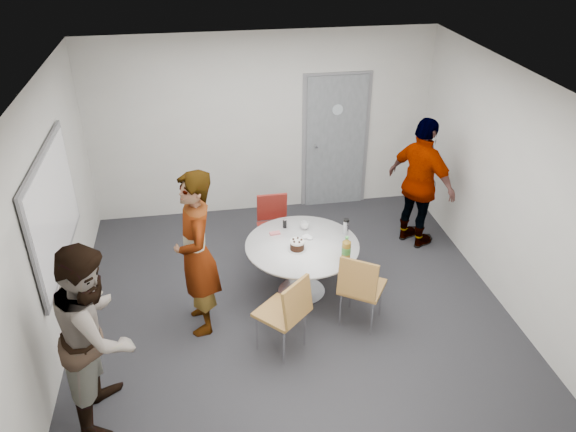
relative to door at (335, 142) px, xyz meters
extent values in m
plane|color=#242428|center=(-1.10, -2.48, -1.03)|extent=(5.00, 5.00, 0.00)
plane|color=silver|center=(-1.10, -2.48, 1.67)|extent=(5.00, 5.00, 0.00)
plane|color=silver|center=(-1.10, 0.02, 0.32)|extent=(5.00, 0.00, 5.00)
plane|color=silver|center=(-3.60, -2.48, 0.32)|extent=(0.00, 5.00, 5.00)
plane|color=silver|center=(1.40, -2.48, 0.32)|extent=(0.00, 5.00, 5.00)
plane|color=silver|center=(-1.10, -4.98, 0.32)|extent=(5.00, 0.00, 5.00)
cube|color=slate|center=(0.00, -0.01, 0.00)|extent=(0.90, 0.05, 2.05)
cube|color=slate|center=(0.00, 0.01, 0.00)|extent=(1.02, 0.04, 2.12)
cylinder|color=#B2BFC6|center=(0.00, -0.04, 0.52)|extent=(0.16, 0.01, 0.16)
cylinder|color=silver|center=(-0.32, -0.07, -0.01)|extent=(0.04, 0.14, 0.04)
cube|color=slate|center=(-3.56, -2.28, 0.42)|extent=(0.03, 1.90, 1.25)
cube|color=white|center=(-3.54, -2.28, 0.42)|extent=(0.01, 1.78, 1.13)
cylinder|color=silver|center=(-0.93, -2.22, -0.34)|extent=(1.34, 1.34, 0.03)
cylinder|color=silver|center=(-0.93, -2.22, -0.68)|extent=(0.09, 0.09, 0.65)
cylinder|color=silver|center=(-0.93, -2.22, -1.01)|extent=(0.58, 0.58, 0.02)
cylinder|color=silver|center=(-1.01, -2.32, -0.32)|extent=(0.22, 0.22, 0.01)
cylinder|color=black|center=(-1.01, -2.32, -0.27)|extent=(0.16, 0.16, 0.09)
cylinder|color=white|center=(-1.01, -2.32, -0.22)|extent=(0.17, 0.17, 0.02)
cylinder|color=olive|center=(-0.50, -2.61, -0.21)|extent=(0.10, 0.10, 0.23)
cylinder|color=#448F39|center=(-0.50, -2.61, -0.20)|extent=(0.10, 0.10, 0.09)
cone|color=olive|center=(-0.50, -2.61, -0.07)|extent=(0.10, 0.10, 0.05)
cylinder|color=#4DAC4E|center=(-0.50, -2.61, -0.04)|extent=(0.04, 0.04, 0.02)
imported|color=white|center=(-0.83, -1.87, -0.28)|extent=(0.14, 0.14, 0.09)
cylinder|color=black|center=(-1.07, -1.81, -0.27)|extent=(0.05, 0.05, 0.11)
cylinder|color=silver|center=(-0.37, -2.08, -0.24)|extent=(0.07, 0.07, 0.18)
cylinder|color=black|center=(-0.37, -2.08, -0.13)|extent=(0.07, 0.07, 0.03)
cube|color=#D46A6D|center=(-1.21, -1.94, -0.31)|extent=(0.13, 0.08, 0.02)
ellipsoid|color=white|center=(-0.84, -2.10, -0.31)|extent=(0.17, 0.17, 0.03)
cube|color=olive|center=(-1.33, -3.14, -0.54)|extent=(0.64, 0.64, 0.04)
cube|color=olive|center=(-1.18, -3.30, -0.30)|extent=(0.38, 0.36, 0.43)
cylinder|color=silver|center=(-1.32, -2.88, -0.79)|extent=(0.02, 0.02, 0.48)
cylinder|color=silver|center=(-1.58, -3.13, -0.79)|extent=(0.02, 0.02, 0.48)
cylinder|color=silver|center=(-1.07, -3.15, -0.79)|extent=(0.02, 0.02, 0.48)
cylinder|color=silver|center=(-1.33, -3.40, -0.79)|extent=(0.02, 0.02, 0.48)
cube|color=olive|center=(-0.36, -2.85, -0.54)|extent=(0.62, 0.62, 0.04)
cube|color=olive|center=(-0.48, -3.03, -0.30)|extent=(0.41, 0.32, 0.43)
cylinder|color=silver|center=(-0.11, -2.80, -0.78)|extent=(0.02, 0.02, 0.48)
cylinder|color=silver|center=(-0.42, -2.60, -0.78)|extent=(0.02, 0.02, 0.48)
cylinder|color=silver|center=(-0.31, -3.11, -0.78)|extent=(0.02, 0.02, 0.48)
cylinder|color=silver|center=(-0.62, -2.91, -0.78)|extent=(0.02, 0.02, 0.48)
cube|color=maroon|center=(-1.14, -1.42, -0.58)|extent=(0.42, 0.42, 0.03)
cube|color=maroon|center=(-1.15, -1.22, -0.35)|extent=(0.40, 0.09, 0.40)
cylinder|color=silver|center=(-1.31, -1.59, -0.80)|extent=(0.02, 0.02, 0.45)
cylinder|color=silver|center=(-0.97, -1.59, -0.80)|extent=(0.02, 0.02, 0.45)
cylinder|color=silver|center=(-1.31, -1.25, -0.80)|extent=(0.02, 0.02, 0.45)
cylinder|color=silver|center=(-0.98, -1.25, -0.80)|extent=(0.02, 0.02, 0.45)
imported|color=#A5C6EA|center=(-2.15, -2.61, -0.07)|extent=(0.53, 0.74, 1.91)
imported|color=white|center=(-3.05, -3.66, -0.11)|extent=(0.75, 0.93, 1.83)
imported|color=black|center=(0.85, -1.35, -0.11)|extent=(0.92, 1.15, 1.83)
camera|label=1|loc=(-2.01, -7.66, 3.25)|focal=35.00mm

